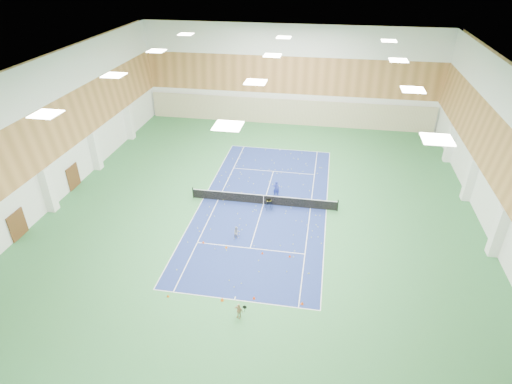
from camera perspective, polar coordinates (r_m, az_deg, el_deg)
ground at (r=37.60m, az=1.00°, el=-1.64°), size 40.00×40.00×0.00m
room_shell at (r=34.82m, az=1.09°, el=6.79°), size 36.00×40.00×12.00m
wood_cladding at (r=34.08m, az=1.12°, el=9.88°), size 36.00×40.00×8.00m
ceiling_light_grid at (r=32.94m, az=1.19°, el=16.29°), size 21.40×25.40×0.06m
court_surface at (r=37.60m, az=1.00°, el=-1.64°), size 10.97×23.77×0.01m
tennis_balls_scatter at (r=37.57m, az=1.00°, el=-1.58°), size 10.57×22.77×0.07m
tennis_net at (r=37.31m, az=1.01°, el=-0.92°), size 12.80×0.10×1.10m
back_curtain at (r=54.70m, az=4.32°, el=10.59°), size 35.40×0.16×3.20m
door_left_a at (r=37.74m, az=-29.20°, el=-3.84°), size 0.08×1.80×2.20m
door_left_b at (r=43.20m, az=-23.18°, el=1.88°), size 0.08×1.80×2.20m
coach at (r=38.44m, az=2.71°, el=0.46°), size 0.62×0.45×1.58m
child_court at (r=33.13m, az=-2.58°, el=-5.44°), size 0.66×0.64×1.07m
child_apron at (r=26.92m, az=-2.32°, el=-15.54°), size 0.68×0.46×1.08m
ball_cart at (r=36.68m, az=1.71°, el=-1.68°), size 0.72×0.72×0.94m
cone_svc_a at (r=33.11m, az=-7.05°, el=-6.62°), size 0.19×0.19×0.21m
cone_svc_b at (r=32.44m, az=-3.99°, el=-7.29°), size 0.21×0.21×0.23m
cone_svc_c at (r=31.81m, az=0.85°, el=-8.10°), size 0.19×0.19×0.21m
cone_svc_d at (r=31.61m, az=4.54°, el=-8.49°), size 0.19×0.19×0.21m
cone_base_a at (r=29.02m, az=-11.66°, el=-13.36°), size 0.18×0.18×0.20m
cone_base_b at (r=28.26m, az=-4.54°, el=-14.06°), size 0.23×0.23×0.25m
cone_base_c at (r=28.31m, az=-0.27°, el=-13.88°), size 0.20×0.20×0.22m
cone_base_d at (r=28.11m, az=6.18°, el=-14.50°), size 0.20×0.20×0.22m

